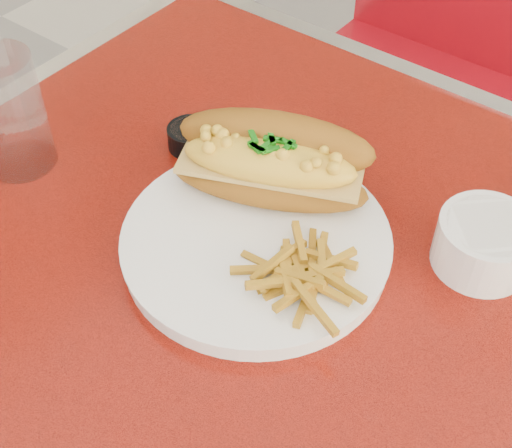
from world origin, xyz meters
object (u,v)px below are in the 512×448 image
Objects in this scene: gravy_ramekin at (485,242)px; sauce_cup_left at (191,136)px; dinner_plate at (256,243)px; fork at (316,253)px; mac_hoagie at (272,161)px; water_tumbler at (8,113)px; diner_table at (370,409)px.

sauce_cup_left is (-0.37, -0.04, -0.01)m from gravy_ramekin.
dinner_plate is 0.19m from sauce_cup_left.
dinner_plate is at bearing 79.15° from fork.
mac_hoagie is at bearing 34.00° from fork.
gravy_ramekin is at bearing 20.05° from water_tumbler.
gravy_ramekin is (0.20, 0.13, 0.02)m from dinner_plate.
gravy_ramekin is at bearing -8.67° from mac_hoagie.
diner_table is 0.24m from dinner_plate.
mac_hoagie is 1.80× the size of fork.
water_tumbler is (-0.51, -0.19, 0.04)m from gravy_ramekin.
water_tumbler reaches higher than mac_hoagie.
dinner_plate and fork have the same top height.
sauce_cup_left is at bearing -173.65° from gravy_ramekin.
mac_hoagie is at bearing 24.13° from water_tumbler.
gravy_ramekin is 0.37m from sauce_cup_left.
mac_hoagie reaches higher than gravy_ramekin.
dinner_plate is (-0.16, 0.00, 0.17)m from diner_table.
fork is (-0.10, 0.02, 0.18)m from diner_table.
diner_table is at bearing -15.08° from sauce_cup_left.
dinner_plate is 2.78× the size of fork.
mac_hoagie is 1.68× the size of water_tumbler.
sauce_cup_left is (-0.23, 0.07, -0.00)m from fork.
fork is at bearing -51.28° from mac_hoagie.
dinner_plate is 0.07m from fork.
water_tumbler reaches higher than fork.
fork reaches higher than diner_table.
water_tumbler reaches higher than gravy_ramekin.
mac_hoagie is at bearing 160.22° from diner_table.
dinner_plate reaches higher than diner_table.
sauce_cup_left reaches higher than diner_table.
sauce_cup_left is (-0.14, 0.02, -0.05)m from mac_hoagie.
diner_table is at bearing -0.32° from dinner_plate.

